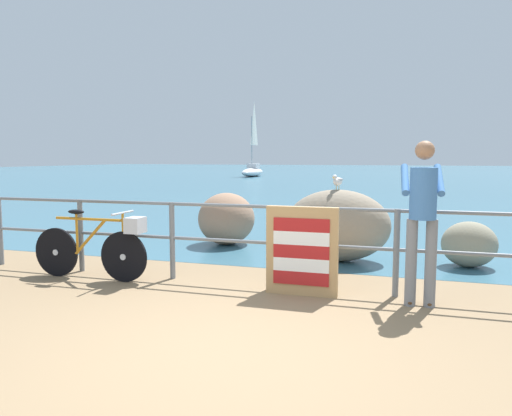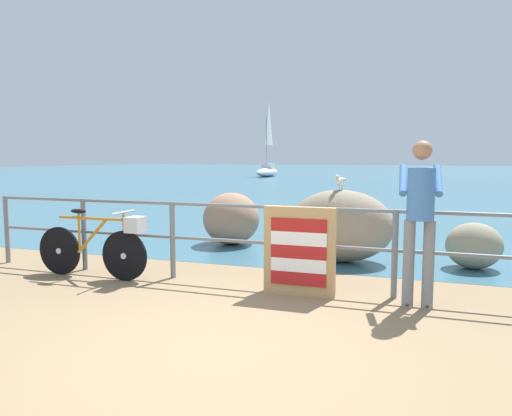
# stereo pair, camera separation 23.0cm
# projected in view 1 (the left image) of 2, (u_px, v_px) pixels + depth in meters

# --- Properties ---
(ground_plane) EXTENTS (120.00, 120.00, 0.10)m
(ground_plane) POSITION_uv_depth(u_px,v_px,m) (372.00, 192.00, 23.07)
(ground_plane) COLOR #846B4C
(sea_surface) EXTENTS (120.00, 90.00, 0.01)m
(sea_surface) POSITION_uv_depth(u_px,v_px,m) (391.00, 173.00, 49.67)
(sea_surface) COLOR #38667A
(sea_surface) RESTS_ON ground_plane
(promenade_railing) EXTENTS (8.61, 0.07, 1.02)m
(promenade_railing) POSITION_uv_depth(u_px,v_px,m) (276.00, 236.00, 5.96)
(promenade_railing) COLOR slate
(promenade_railing) RESTS_ON ground_plane
(bicycle) EXTENTS (1.70, 0.48, 0.92)m
(bicycle) POSITION_uv_depth(u_px,v_px,m) (99.00, 245.00, 6.33)
(bicycle) COLOR black
(bicycle) RESTS_ON ground_plane
(person_at_railing) EXTENTS (0.46, 0.65, 1.78)m
(person_at_railing) POSITION_uv_depth(u_px,v_px,m) (422.00, 215.00, 5.17)
(person_at_railing) COLOR slate
(person_at_railing) RESTS_ON ground_plane
(folded_deckchair_stack) EXTENTS (0.84, 0.10, 1.04)m
(folded_deckchair_stack) POSITION_uv_depth(u_px,v_px,m) (302.00, 251.00, 5.63)
(folded_deckchair_stack) COLOR tan
(folded_deckchair_stack) RESTS_ON ground_plane
(breakwater_boulder_main) EXTENTS (1.62, 1.03, 1.11)m
(breakwater_boulder_main) POSITION_uv_depth(u_px,v_px,m) (337.00, 225.00, 7.49)
(breakwater_boulder_main) COLOR gray
(breakwater_boulder_main) RESTS_ON ground
(breakwater_boulder_left) EXTENTS (1.03, 1.10, 0.95)m
(breakwater_boulder_left) POSITION_uv_depth(u_px,v_px,m) (226.00, 219.00, 8.93)
(breakwater_boulder_left) COLOR #9C765C
(breakwater_boulder_left) RESTS_ON ground
(breakwater_boulder_right) EXTENTS (0.78, 0.67, 0.67)m
(breakwater_boulder_right) POSITION_uv_depth(u_px,v_px,m) (469.00, 244.00, 7.09)
(breakwater_boulder_right) COLOR gray
(breakwater_boulder_right) RESTS_ON ground
(seagull) EXTENTS (0.18, 0.34, 0.23)m
(seagull) POSITION_uv_depth(u_px,v_px,m) (338.00, 181.00, 7.43)
(seagull) COLOR gold
(seagull) RESTS_ON breakwater_boulder_main
(sailboat) EXTENTS (1.43, 4.44, 6.16)m
(sailboat) POSITION_uv_depth(u_px,v_px,m) (253.00, 168.00, 39.90)
(sailboat) COLOR white
(sailboat) RESTS_ON sea_surface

